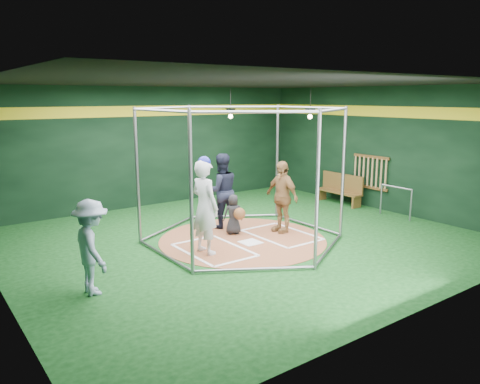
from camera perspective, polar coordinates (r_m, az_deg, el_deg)
room_shell at (r=10.35m, az=0.30°, el=3.47°), size 10.10×9.10×3.53m
clay_disc at (r=10.73m, az=0.32°, el=-5.82°), size 3.80×3.80×0.01m
home_plate at (r=10.50m, az=1.30°, el=-6.15°), size 0.43×0.43×0.01m
batter_box_left at (r=10.02m, az=-3.23°, el=-7.05°), size 1.17×1.77×0.01m
batter_box_right at (r=11.11m, az=5.05°, el=-5.19°), size 1.17×1.77×0.01m
batting_cage at (r=10.38m, az=0.33°, el=2.07°), size 4.05×4.67×3.00m
bat_rack at (r=14.16m, az=15.58°, el=2.35°), size 0.07×1.25×0.98m
pendant_lamp_near at (r=14.45m, az=-1.16°, el=9.69°), size 0.34×0.34×0.90m
pendant_lamp_far at (r=14.38m, az=8.55°, el=9.56°), size 0.34×0.34×0.90m
batter_figure at (r=9.61m, az=-4.31°, el=-1.69°), size 0.55×0.77×2.03m
visitor_leopard at (r=11.19m, az=5.10°, el=-0.56°), size 0.46×1.02×1.72m
catcher_figure at (r=11.01m, az=-0.72°, el=-2.71°), size 0.55×0.62×0.95m
umpire at (r=11.52m, az=-2.31°, el=0.15°), size 1.05×0.91×1.84m
bystander_blue at (r=8.06m, az=-17.64°, el=-6.44°), size 0.63×1.05×1.59m
dugout_bench at (r=14.55m, az=12.14°, el=0.43°), size 0.37×1.57×0.91m
steel_railing at (r=13.25m, az=18.48°, el=-0.55°), size 0.05×0.99×0.85m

